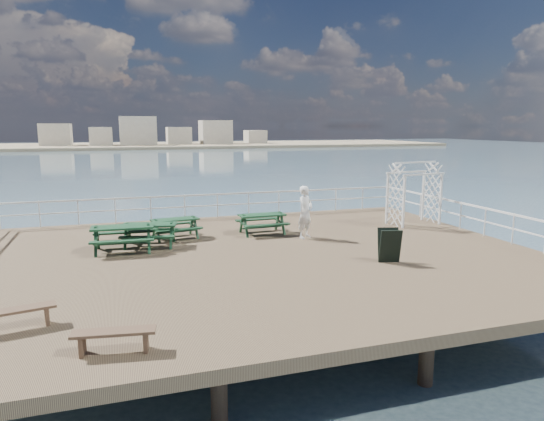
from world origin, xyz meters
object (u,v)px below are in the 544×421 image
at_px(picnic_table_b, 150,230).
at_px(picnic_table_d, 123,233).
at_px(flat_bench_far, 114,336).
at_px(trellis_arbor, 414,197).
at_px(person, 305,212).
at_px(picnic_table_c, 262,219).
at_px(flat_bench_near, 16,314).
at_px(picnic_table_a, 175,224).

height_order(picnic_table_b, picnic_table_d, picnic_table_d).
xyz_separation_m(picnic_table_b, flat_bench_far, (-1.18, -8.06, -0.25)).
relative_size(trellis_arbor, person, 1.36).
bearing_deg(picnic_table_c, flat_bench_near, -138.07).
height_order(picnic_table_a, picnic_table_c, picnic_table_c).
bearing_deg(picnic_table_c, person, -44.38).
height_order(picnic_table_b, flat_bench_near, picnic_table_b).
height_order(flat_bench_near, flat_bench_far, flat_bench_near).
xyz_separation_m(picnic_table_d, flat_bench_far, (-0.28, -7.59, -0.30)).
height_order(picnic_table_c, trellis_arbor, trellis_arbor).
distance_m(picnic_table_d, flat_bench_far, 7.60).
xyz_separation_m(trellis_arbor, person, (-5.33, -1.04, -0.20)).
xyz_separation_m(picnic_table_d, person, (6.47, -0.01, 0.35)).
xyz_separation_m(flat_bench_far, trellis_arbor, (12.08, 8.61, 0.85)).
bearing_deg(trellis_arbor, picnic_table_a, 170.92).
distance_m(picnic_table_b, picnic_table_d, 1.01).
distance_m(flat_bench_far, person, 10.17).
bearing_deg(picnic_table_c, picnic_table_d, -169.05).
relative_size(picnic_table_b, trellis_arbor, 0.80).
height_order(picnic_table_d, flat_bench_near, picnic_table_d).
xyz_separation_m(picnic_table_c, flat_bench_far, (-5.44, -8.77, -0.23)).
height_order(picnic_table_c, picnic_table_d, picnic_table_d).
bearing_deg(trellis_arbor, person, -175.81).
bearing_deg(trellis_arbor, flat_bench_far, -151.34).
bearing_deg(person, flat_bench_near, -178.52).
relative_size(picnic_table_b, picnic_table_d, 1.02).
bearing_deg(picnic_table_d, picnic_table_a, 40.23).
height_order(picnic_table_b, flat_bench_far, picnic_table_b).
relative_size(picnic_table_d, trellis_arbor, 0.78).
distance_m(picnic_table_a, picnic_table_c, 3.30).
height_order(flat_bench_far, person, person).
xyz_separation_m(flat_bench_near, trellis_arbor, (13.99, 6.92, 0.84)).
relative_size(picnic_table_a, picnic_table_b, 0.90).
bearing_deg(picnic_table_a, flat_bench_far, -112.44).
bearing_deg(picnic_table_d, picnic_table_b, 30.92).
relative_size(picnic_table_b, flat_bench_far, 1.38).
xyz_separation_m(flat_bench_far, person, (6.75, 7.57, 0.65)).
bearing_deg(picnic_table_a, flat_bench_near, -128.05).
bearing_deg(flat_bench_far, person, 56.60).
distance_m(picnic_table_b, picnic_table_c, 4.32).
xyz_separation_m(picnic_table_a, person, (4.60, -1.43, 0.44)).
bearing_deg(person, picnic_table_a, 130.08).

